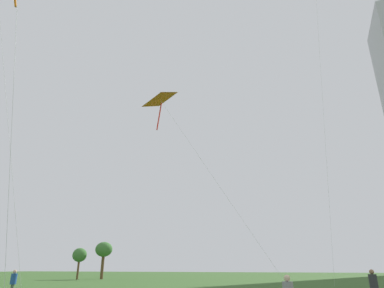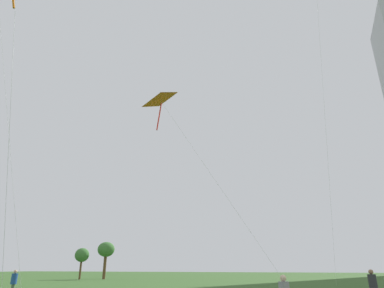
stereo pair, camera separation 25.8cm
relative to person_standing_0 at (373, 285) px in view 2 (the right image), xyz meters
The scene contains 5 objects.
person_standing_0 is the anchor object (origin of this frame).
person_standing_1 21.13m from the person_standing_0, behind, with size 0.38×0.38×1.69m.
kite_flying_1 19.52m from the person_standing_0, 167.97° to the left, with size 10.88×2.59×15.75m.
park_tree_1 50.41m from the person_standing_0, 143.45° to the left, with size 2.36×2.36×4.99m.
park_tree_2 49.32m from the person_standing_0, 139.13° to the left, with size 2.90×2.90×6.06m.
Camera 2 is at (8.61, -12.28, 1.82)m, focal length 31.05 mm.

